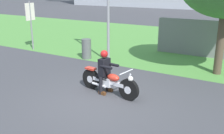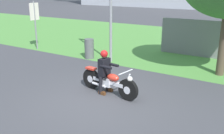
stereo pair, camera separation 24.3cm
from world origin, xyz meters
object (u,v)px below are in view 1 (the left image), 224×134
(motorcycle_lead, at_px, (109,82))
(trash_can, at_px, (86,49))
(rider_lead, at_px, (105,68))
(sign_banner, at_px, (31,18))

(motorcycle_lead, height_order, trash_can, trash_can)
(rider_lead, bearing_deg, trash_can, 141.47)
(rider_lead, distance_m, trash_can, 4.34)
(motorcycle_lead, bearing_deg, sign_banner, 162.63)
(rider_lead, relative_size, sign_banner, 0.55)
(motorcycle_lead, xyz_separation_m, trash_can, (-3.18, 3.13, 0.07))
(trash_can, distance_m, sign_banner, 3.85)
(rider_lead, height_order, trash_can, rider_lead)
(motorcycle_lead, xyz_separation_m, rider_lead, (-0.17, 0.02, 0.42))
(motorcycle_lead, height_order, rider_lead, rider_lead)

